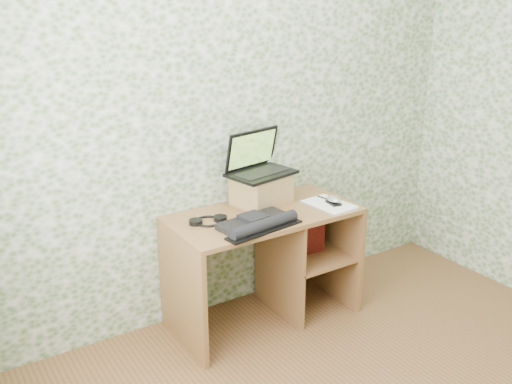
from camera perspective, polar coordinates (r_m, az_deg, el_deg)
wall_back at (r=3.67m, az=-1.83°, el=7.45°), size 3.50×0.00×3.50m
desk at (r=3.75m, az=1.54°, el=-5.53°), size 1.20×0.60×0.75m
riser at (r=3.70m, az=0.54°, el=0.26°), size 0.37×0.33×0.20m
laptop at (r=3.68m, az=0.17°, el=2.85°), size 0.46×0.37×0.28m
keyboard at (r=3.35m, az=0.22°, el=-3.12°), size 0.52×0.32×0.07m
headphones at (r=3.44m, az=-4.81°, el=-2.88°), size 0.23×0.20×0.03m
notepad at (r=3.72m, az=7.33°, el=-1.27°), size 0.26×0.34×0.01m
mouse at (r=3.71m, az=7.77°, el=-0.90°), size 0.09×0.12×0.04m
pen at (r=3.79m, az=6.97°, el=-0.66°), size 0.03×0.14×0.01m
red_box at (r=3.84m, az=5.04°, el=-4.00°), size 0.25×0.10×0.30m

